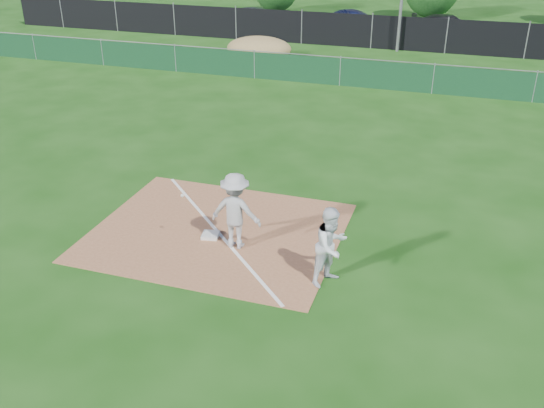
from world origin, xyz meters
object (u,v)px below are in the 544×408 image
at_px(runner, 331,246).
at_px(play_at_first, 235,211).
at_px(car_left, 258,17).
at_px(car_right, 449,26).
at_px(first_base, 210,235).
at_px(car_mid, 357,23).

bearing_deg(runner, play_at_first, 102.69).
height_order(car_left, car_right, car_left).
xyz_separation_m(first_base, car_left, (-7.93, 26.10, 0.61)).
bearing_deg(car_left, car_mid, -113.33).
xyz_separation_m(car_left, car_mid, (6.48, -0.23, 0.03)).
height_order(first_base, car_right, car_right).
bearing_deg(runner, car_left, 52.10).
distance_m(first_base, car_right, 26.92).
relative_size(runner, car_right, 0.39).
xyz_separation_m(car_left, car_right, (11.89, 0.52, -0.02)).
distance_m(play_at_first, car_right, 27.02).
xyz_separation_m(runner, car_mid, (-4.65, 26.82, -0.18)).
distance_m(first_base, car_left, 27.29).
bearing_deg(car_right, play_at_first, 166.26).
bearing_deg(car_left, first_base, 175.61).
height_order(play_at_first, runner, play_at_first).
distance_m(first_base, runner, 3.44).
height_order(car_mid, car_right, car_mid).
distance_m(play_at_first, car_mid, 26.17).
xyz_separation_m(first_base, runner, (3.20, -0.95, 0.82)).
height_order(runner, car_left, runner).
relative_size(first_base, car_left, 0.10).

